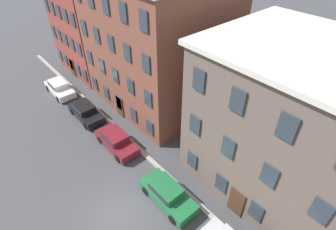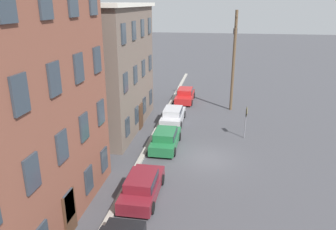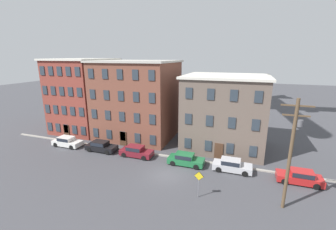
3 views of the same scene
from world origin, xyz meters
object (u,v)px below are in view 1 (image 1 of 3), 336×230
Objects in this scene: car_black at (85,111)px; car_green at (167,193)px; car_white at (59,87)px; car_maroon at (116,140)px.

car_black and car_green have the same top height.
car_white is at bearing -178.41° from car_black.
car_black is at bearing 179.65° from car_green.
car_maroon is (5.46, 0.08, 0.00)m from car_black.
car_green is (12.33, -0.08, 0.00)m from car_black.
car_maroon is at bearing 1.25° from car_white.
car_black is at bearing -179.12° from car_maroon.
car_black is (5.86, 0.16, 0.00)m from car_white.
car_maroon is at bearing 178.67° from car_green.
car_white and car_green have the same top height.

